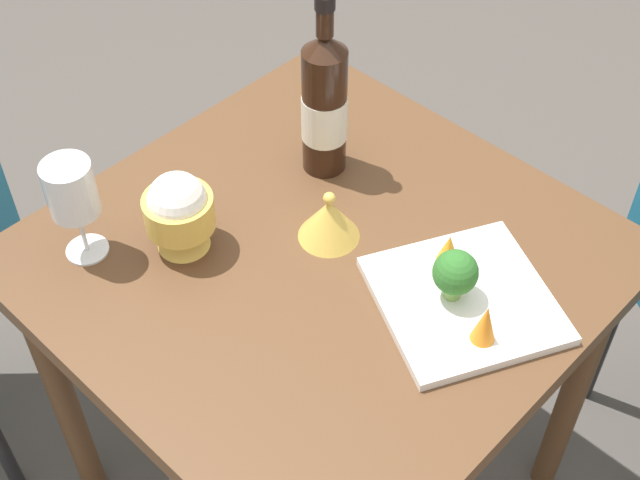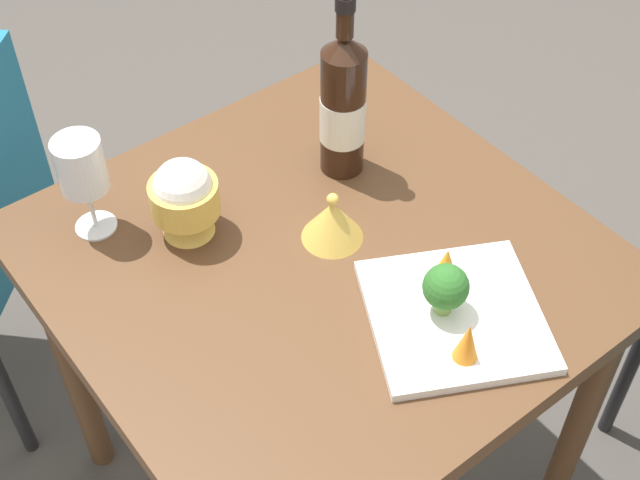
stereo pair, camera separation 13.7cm
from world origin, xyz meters
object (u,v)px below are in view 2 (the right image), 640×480
object	(u,v)px
wine_bottle	(343,105)
broccoli_floret	(446,288)
rice_bowl	(184,197)
serving_plate	(455,316)
carrot_garnish_left	(446,262)
carrot_garnish_right	(467,342)
rice_bowl_lid	(332,220)
wine_glass	(81,167)

from	to	relation	value
wine_bottle	broccoli_floret	xyz separation A→B (m)	(0.35, -0.09, -0.07)
wine_bottle	rice_bowl	xyz separation A→B (m)	(-0.03, -0.29, -0.06)
serving_plate	carrot_garnish_left	world-z (taller)	carrot_garnish_left
rice_bowl	broccoli_floret	xyz separation A→B (m)	(0.38, 0.20, -0.01)
wine_bottle	carrot_garnish_right	distance (m)	0.46
wine_bottle	serving_plate	xyz separation A→B (m)	(0.37, -0.08, -0.12)
rice_bowl	broccoli_floret	distance (m)	0.43
wine_bottle	rice_bowl	distance (m)	0.30
serving_plate	carrot_garnish_left	bearing A→B (deg)	148.39
wine_bottle	rice_bowl_lid	bearing A→B (deg)	-43.86
rice_bowl_lid	wine_bottle	bearing A→B (deg)	136.14
carrot_garnish_left	broccoli_floret	bearing A→B (deg)	-46.33
broccoli_floret	carrot_garnish_right	bearing A→B (deg)	-22.38
wine_glass	carrot_garnish_right	size ratio (longest dim) A/B	2.63
wine_bottle	rice_bowl_lid	xyz separation A→B (m)	(0.12, -0.12, -0.09)
rice_bowl	carrot_garnish_left	bearing A→B (deg)	37.19
wine_bottle	broccoli_floret	bearing A→B (deg)	-14.92
carrot_garnish_left	wine_bottle	bearing A→B (deg)	172.12
wine_glass	serving_plate	size ratio (longest dim) A/B	0.53
rice_bowl	rice_bowl_lid	world-z (taller)	rice_bowl
serving_plate	carrot_garnish_right	distance (m)	0.09
rice_bowl	serving_plate	bearing A→B (deg)	28.07
rice_bowl	broccoli_floret	size ratio (longest dim) A/B	1.65
rice_bowl	rice_bowl_lid	xyz separation A→B (m)	(0.15, 0.17, -0.04)
serving_plate	broccoli_floret	world-z (taller)	broccoli_floret
wine_glass	rice_bowl_lid	xyz separation A→B (m)	(0.25, 0.29, -0.09)
serving_plate	carrot_garnish_right	xyz separation A→B (m)	(0.07, -0.04, 0.04)
broccoli_floret	carrot_garnish_left	world-z (taller)	broccoli_floret
wine_bottle	serving_plate	world-z (taller)	wine_bottle
wine_glass	carrot_garnish_right	world-z (taller)	wine_glass
wine_glass	broccoli_floret	bearing A→B (deg)	33.19
serving_plate	broccoli_floret	xyz separation A→B (m)	(-0.02, -0.01, 0.06)
wine_glass	carrot_garnish_right	distance (m)	0.63
carrot_garnish_left	rice_bowl	bearing A→B (deg)	-142.81
carrot_garnish_right	broccoli_floret	bearing A→B (deg)	157.62
wine_bottle	wine_glass	xyz separation A→B (m)	(-0.13, -0.41, -0.00)
broccoli_floret	carrot_garnish_right	xyz separation A→B (m)	(0.08, -0.03, -0.02)
serving_plate	carrot_garnish_right	size ratio (longest dim) A/B	4.95
carrot_garnish_left	carrot_garnish_right	xyz separation A→B (m)	(0.13, -0.09, 0.01)
rice_bowl_lid	carrot_garnish_left	size ratio (longest dim) A/B	1.92
rice_bowl_lid	wine_glass	bearing A→B (deg)	-131.24
carrot_garnish_right	wine_glass	bearing A→B (deg)	-153.38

